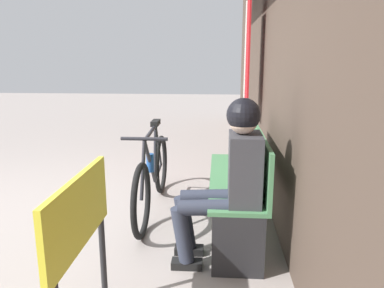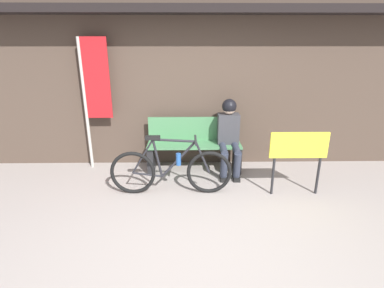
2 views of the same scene
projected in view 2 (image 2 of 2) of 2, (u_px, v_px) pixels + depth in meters
ground_plane at (198, 243)px, 3.22m from camera, size 24.00×24.00×0.00m
storefront_wall at (194, 67)px, 4.86m from camera, size 12.00×0.56×3.20m
park_bench_near at (194, 147)px, 4.94m from camera, size 1.52×0.42×0.87m
bicycle at (171, 170)px, 4.18m from camera, size 1.70×0.40×0.86m
person_seated at (229, 132)px, 4.74m from camera, size 0.34×0.62×1.21m
banner_pole at (93, 89)px, 4.73m from camera, size 0.45×0.05×2.12m
signboard at (299, 150)px, 4.05m from camera, size 0.79×0.04×0.91m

